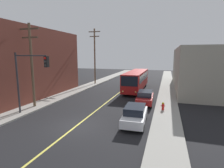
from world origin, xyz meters
TOP-DOWN VIEW (x-y plane):
  - ground_plane at (0.00, 0.00)m, footprint 120.00×120.00m
  - sidewalk_left at (-7.25, 10.00)m, footprint 2.50×90.00m
  - sidewalk_right at (7.25, 10.00)m, footprint 2.50×90.00m
  - lane_stripe_center at (0.00, 15.00)m, footprint 0.16×60.00m
  - building_left_brick at (-13.49, 6.85)m, footprint 10.00×19.44m
  - building_right_warehouse at (14.49, 21.73)m, footprint 12.00×22.90m
  - city_bus at (2.20, 17.00)m, footprint 2.61×12.17m
  - parked_car_white at (4.62, 1.93)m, footprint 1.96×4.46m
  - parked_car_red at (4.69, 8.62)m, footprint 1.94×4.46m
  - utility_pole_near at (-7.15, 3.49)m, footprint 2.40×0.28m
  - utility_pole_mid at (-6.92, 20.90)m, footprint 2.40×0.28m
  - traffic_signal_left_corner at (-5.41, 1.13)m, footprint 3.75×0.48m
  - fire_hydrant at (6.85, 6.29)m, footprint 0.44×0.26m

SIDE VIEW (x-z plane):
  - ground_plane at x=0.00m, z-range 0.00..0.00m
  - lane_stripe_center at x=0.00m, z-range 0.00..0.01m
  - sidewalk_left at x=-7.25m, z-range 0.00..0.15m
  - sidewalk_right at x=7.25m, z-range 0.00..0.15m
  - fire_hydrant at x=6.85m, z-range 0.16..1.00m
  - parked_car_white at x=4.62m, z-range 0.03..1.65m
  - parked_car_red at x=4.69m, z-range 0.03..1.65m
  - city_bus at x=2.20m, z-range 0.22..3.42m
  - building_right_warehouse at x=14.49m, z-range 0.00..7.09m
  - traffic_signal_left_corner at x=-5.41m, z-range 1.30..7.30m
  - building_left_brick at x=-13.49m, z-range 0.00..9.44m
  - utility_pole_near at x=-7.15m, z-range 0.63..9.75m
  - utility_pole_mid at x=-6.92m, z-range 0.67..11.55m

